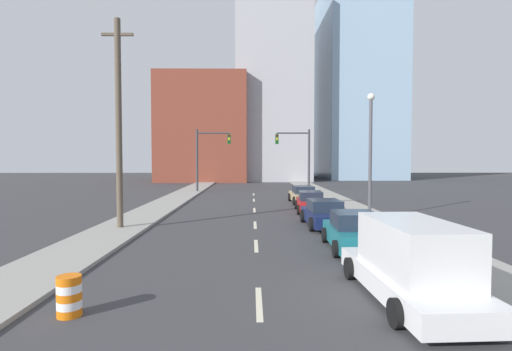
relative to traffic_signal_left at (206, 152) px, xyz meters
name	(u,v)px	position (x,y,z in m)	size (l,w,h in m)	color
sidewalk_left	(196,188)	(-1.88, 5.38, -4.26)	(2.82, 95.72, 0.14)	gray
sidewalk_right	(311,188)	(12.10, 5.38, -4.26)	(2.82, 95.72, 0.14)	gray
lane_stripe_at_9m	(259,303)	(5.11, -33.05, -4.32)	(0.16, 2.40, 0.01)	beige
lane_stripe_at_16m	(256,246)	(5.11, -26.41, -4.32)	(0.16, 2.40, 0.01)	beige
lane_stripe_at_21m	(255,225)	(5.11, -21.18, -4.32)	(0.16, 2.40, 0.01)	beige
lane_stripe_at_28m	(254,210)	(5.11, -14.84, -4.32)	(0.16, 2.40, 0.01)	beige
lane_stripe_at_34m	(254,200)	(5.11, -8.13, -4.32)	(0.16, 2.40, 0.01)	beige
lane_stripe_at_40m	(254,194)	(5.11, -2.58, -4.32)	(0.16, 2.40, 0.01)	beige
building_brick_left	(205,130)	(-2.83, 23.85, 4.06)	(14.00, 16.00, 16.78)	brown
building_office_center	(272,90)	(8.43, 27.85, 11.40)	(12.00, 20.00, 31.45)	#A8A8AD
building_glass_right	(356,85)	(24.47, 31.85, 13.04)	(13.00, 20.00, 34.74)	#8CADC6
traffic_signal_left	(206,152)	(0.00, 0.00, 0.00)	(3.76, 0.35, 6.79)	#38383D
traffic_signal_right	(300,152)	(10.14, 0.00, 0.00)	(3.76, 0.35, 6.79)	#38383D
utility_pole_left_mid	(119,123)	(-1.86, -22.56, 1.17)	(1.60, 0.32, 10.74)	brown
traffic_barrel	(69,296)	(0.66, -33.84, -3.85)	(0.56, 0.56, 0.95)	orange
street_lamp	(370,146)	(12.11, -18.96, 0.12)	(0.44, 0.44, 7.59)	#4C4C51
box_truck_white	(411,263)	(9.03, -32.94, -3.34)	(2.46, 5.78, 2.09)	silver
sedan_teal	(354,232)	(9.07, -27.12, -3.63)	(2.25, 4.33, 1.52)	#196B75
sedan_navy	(324,214)	(8.85, -21.64, -3.66)	(2.24, 4.71, 1.44)	#141E47
sedan_red	(311,202)	(8.97, -15.78, -3.68)	(2.20, 4.67, 1.41)	red
sedan_tan	(303,195)	(9.16, -10.35, -3.68)	(2.19, 4.83, 1.41)	tan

